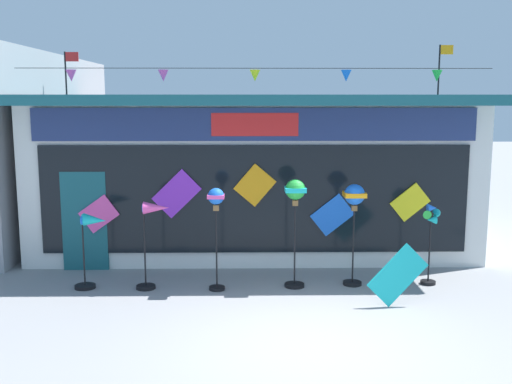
% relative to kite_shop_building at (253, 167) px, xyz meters
% --- Properties ---
extents(ground_plane, '(80.00, 80.00, 0.00)m').
position_rel_kite_shop_building_xyz_m(ground_plane, '(0.77, -6.53, -1.77)').
color(ground_plane, gray).
extents(kite_shop_building, '(9.88, 6.49, 4.71)m').
position_rel_kite_shop_building_xyz_m(kite_shop_building, '(0.00, 0.00, 0.00)').
color(kite_shop_building, silver).
rests_on(kite_shop_building, ground_plane).
extents(wind_spinner_far_left, '(0.66, 0.38, 1.38)m').
position_rel_kite_shop_building_xyz_m(wind_spinner_far_left, '(-2.96, -3.96, -0.83)').
color(wind_spinner_far_left, black).
rests_on(wind_spinner_far_left, ground_plane).
extents(wind_spinner_left, '(0.63, 0.35, 1.61)m').
position_rel_kite_shop_building_xyz_m(wind_spinner_left, '(-1.84, -4.01, -0.63)').
color(wind_spinner_left, black).
rests_on(wind_spinner_left, ground_plane).
extents(wind_spinner_center_left, '(0.30, 0.30, 1.87)m').
position_rel_kite_shop_building_xyz_m(wind_spinner_center_left, '(-0.71, -4.10, -0.31)').
color(wind_spinner_center_left, black).
rests_on(wind_spinner_center_left, ground_plane).
extents(wind_spinner_center_right, '(0.38, 0.38, 2.00)m').
position_rel_kite_shop_building_xyz_m(wind_spinner_center_right, '(0.71, -3.94, -0.18)').
color(wind_spinner_center_right, black).
rests_on(wind_spinner_center_right, ground_plane).
extents(wind_spinner_right, '(0.39, 0.39, 1.89)m').
position_rel_kite_shop_building_xyz_m(wind_spinner_right, '(1.80, -3.84, -0.24)').
color(wind_spinner_right, black).
rests_on(wind_spinner_right, ground_plane).
extents(wind_spinner_far_right, '(0.38, 0.28, 1.53)m').
position_rel_kite_shop_building_xyz_m(wind_spinner_far_right, '(3.23, -3.85, -0.73)').
color(wind_spinner_far_right, black).
rests_on(wind_spinner_far_right, ground_plane).
extents(display_kite_on_ground, '(1.06, 0.17, 1.06)m').
position_rel_kite_shop_building_xyz_m(display_kite_on_ground, '(2.34, -4.97, -1.24)').
color(display_kite_on_ground, '#19B7BC').
rests_on(display_kite_on_ground, ground_plane).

